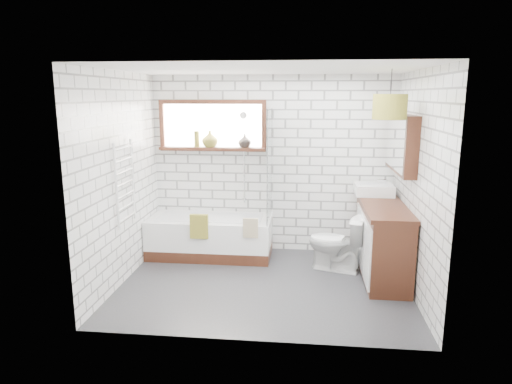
# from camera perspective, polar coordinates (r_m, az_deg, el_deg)

# --- Properties ---
(floor) EXTENTS (3.40, 2.60, 0.01)m
(floor) POSITION_cam_1_polar(r_m,az_deg,el_deg) (5.59, 0.99, -11.46)
(floor) COLOR #27272A
(floor) RESTS_ON ground
(ceiling) EXTENTS (3.40, 2.60, 0.01)m
(ceiling) POSITION_cam_1_polar(r_m,az_deg,el_deg) (5.14, 1.09, 15.16)
(ceiling) COLOR white
(ceiling) RESTS_ON ground
(wall_back) EXTENTS (3.40, 0.01, 2.50)m
(wall_back) POSITION_cam_1_polar(r_m,az_deg,el_deg) (6.50, 2.07, 3.41)
(wall_back) COLOR white
(wall_back) RESTS_ON ground
(wall_front) EXTENTS (3.40, 0.01, 2.50)m
(wall_front) POSITION_cam_1_polar(r_m,az_deg,el_deg) (3.95, -0.65, -2.26)
(wall_front) COLOR white
(wall_front) RESTS_ON ground
(wall_left) EXTENTS (0.01, 2.60, 2.50)m
(wall_left) POSITION_cam_1_polar(r_m,az_deg,el_deg) (5.63, -16.52, 1.57)
(wall_left) COLOR white
(wall_left) RESTS_ON ground
(wall_right) EXTENTS (0.01, 2.60, 2.50)m
(wall_right) POSITION_cam_1_polar(r_m,az_deg,el_deg) (5.35, 19.55, 0.83)
(wall_right) COLOR white
(wall_right) RESTS_ON ground
(window) EXTENTS (1.52, 0.16, 0.68)m
(window) POSITION_cam_1_polar(r_m,az_deg,el_deg) (6.51, -5.48, 8.25)
(window) COLOR black
(window) RESTS_ON wall_back
(towel_radiator) EXTENTS (0.06, 0.52, 1.00)m
(towel_radiator) POSITION_cam_1_polar(r_m,az_deg,el_deg) (5.62, -16.06, 1.06)
(towel_radiator) COLOR white
(towel_radiator) RESTS_ON wall_left
(mirror_cabinet) EXTENTS (0.16, 1.20, 0.70)m
(mirror_cabinet) POSITION_cam_1_polar(r_m,az_deg,el_deg) (5.86, 17.68, 5.84)
(mirror_cabinet) COLOR black
(mirror_cabinet) RESTS_ON wall_right
(shower_riser) EXTENTS (0.02, 0.02, 1.30)m
(shower_riser) POSITION_cam_1_polar(r_m,az_deg,el_deg) (6.49, -1.49, 4.29)
(shower_riser) COLOR silver
(shower_riser) RESTS_ON wall_back
(bathtub) EXTENTS (1.70, 0.75, 0.55)m
(bathtub) POSITION_cam_1_polar(r_m,az_deg,el_deg) (6.47, -5.72, -5.55)
(bathtub) COLOR white
(bathtub) RESTS_ON floor
(shower_screen) EXTENTS (0.02, 0.72, 1.50)m
(shower_screen) POSITION_cam_1_polar(r_m,az_deg,el_deg) (6.12, 1.71, 3.34)
(shower_screen) COLOR white
(shower_screen) RESTS_ON bathtub
(towel_green) EXTENTS (0.24, 0.07, 0.33)m
(towel_green) POSITION_cam_1_polar(r_m,az_deg,el_deg) (6.06, -7.12, -4.29)
(towel_green) COLOR olive
(towel_green) RESTS_ON bathtub
(towel_beige) EXTENTS (0.20, 0.05, 0.26)m
(towel_beige) POSITION_cam_1_polar(r_m,az_deg,el_deg) (5.95, -0.68, -4.52)
(towel_beige) COLOR tan
(towel_beige) RESTS_ON bathtub
(vanity) EXTENTS (0.52, 1.60, 0.92)m
(vanity) POSITION_cam_1_polar(r_m,az_deg,el_deg) (5.95, 15.47, -5.67)
(vanity) COLOR black
(vanity) RESTS_ON floor
(basin) EXTENTS (0.50, 0.43, 0.14)m
(basin) POSITION_cam_1_polar(r_m,az_deg,el_deg) (6.29, 14.49, 0.33)
(basin) COLOR white
(basin) RESTS_ON vanity
(tap) EXTENTS (0.03, 0.03, 0.16)m
(tap) POSITION_cam_1_polar(r_m,az_deg,el_deg) (6.31, 15.96, 0.81)
(tap) COLOR silver
(tap) RESTS_ON vanity
(toilet) EXTENTS (0.60, 0.80, 0.73)m
(toilet) POSITION_cam_1_polar(r_m,az_deg,el_deg) (5.99, 10.00, -6.27)
(toilet) COLOR white
(toilet) RESTS_ON floor
(vase_olive) EXTENTS (0.27, 0.27, 0.23)m
(vase_olive) POSITION_cam_1_polar(r_m,az_deg,el_deg) (6.51, -5.78, 6.44)
(vase_olive) COLOR olive
(vase_olive) RESTS_ON window
(vase_dark) EXTENTS (0.23, 0.23, 0.19)m
(vase_dark) POSITION_cam_1_polar(r_m,az_deg,el_deg) (6.43, -1.43, 6.24)
(vase_dark) COLOR black
(vase_dark) RESTS_ON window
(bottle) EXTENTS (0.09, 0.09, 0.23)m
(bottle) POSITION_cam_1_polar(r_m,az_deg,el_deg) (6.55, -7.43, 6.41)
(bottle) COLOR olive
(bottle) RESTS_ON window
(pendant) EXTENTS (0.37, 0.37, 0.27)m
(pendant) POSITION_cam_1_polar(r_m,az_deg,el_deg) (5.23, 16.38, 10.19)
(pendant) COLOR olive
(pendant) RESTS_ON ceiling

